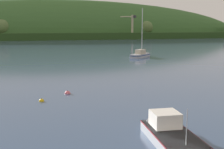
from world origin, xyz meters
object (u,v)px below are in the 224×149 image
at_px(dockside_crane, 132,28).
at_px(mooring_buoy_midchannel, 68,94).
at_px(sailboat_near_mooring, 142,55).
at_px(fishing_boat_moored, 168,133).
at_px(mooring_buoy_foreground, 42,101).

bearing_deg(dockside_crane, mooring_buoy_midchannel, 103.96).
height_order(sailboat_near_mooring, fishing_boat_moored, sailboat_near_mooring).
relative_size(fishing_boat_moored, mooring_buoy_foreground, 10.25).
xyz_separation_m(mooring_buoy_foreground, mooring_buoy_midchannel, (3.20, 3.07, -0.00)).
height_order(dockside_crane, fishing_boat_moored, dockside_crane).
bearing_deg(fishing_boat_moored, sailboat_near_mooring, -15.45).
xyz_separation_m(dockside_crane, fishing_boat_moored, (-59.19, -189.16, -8.35)).
height_order(mooring_buoy_foreground, mooring_buoy_midchannel, mooring_buoy_midchannel).
xyz_separation_m(sailboat_near_mooring, mooring_buoy_foreground, (-28.40, -44.76, -0.43)).
xyz_separation_m(sailboat_near_mooring, mooring_buoy_midchannel, (-25.20, -41.69, -0.43)).
relative_size(sailboat_near_mooring, fishing_boat_moored, 2.22).
bearing_deg(mooring_buoy_midchannel, mooring_buoy_foreground, -136.16).
distance_m(dockside_crane, mooring_buoy_foreground, 188.72).
relative_size(sailboat_near_mooring, mooring_buoy_midchannel, 18.29).
height_order(fishing_boat_moored, mooring_buoy_foreground, fishing_boat_moored).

